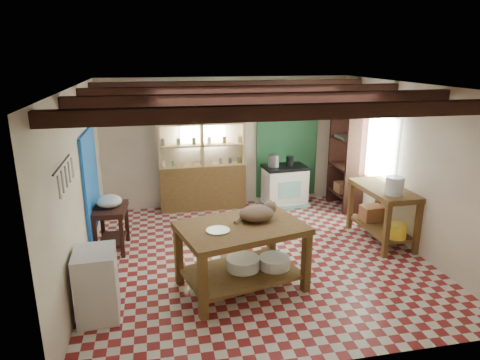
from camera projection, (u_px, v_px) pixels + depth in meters
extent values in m
cube|color=maroon|center=(256.00, 256.00, 6.68)|extent=(5.00, 5.00, 0.02)
cube|color=#4C4C52|center=(258.00, 86.00, 5.94)|extent=(5.00, 5.00, 0.02)
cube|color=beige|center=(228.00, 142.00, 8.65)|extent=(5.00, 0.04, 2.60)
cube|color=beige|center=(322.00, 248.00, 3.96)|extent=(5.00, 0.04, 2.60)
cube|color=beige|center=(79.00, 186.00, 5.82)|extent=(0.04, 5.00, 2.60)
cube|color=beige|center=(410.00, 167.00, 6.79)|extent=(0.04, 5.00, 2.60)
cube|color=#371B13|center=(258.00, 94.00, 5.97)|extent=(5.00, 3.80, 0.15)
cube|color=blue|center=(91.00, 181.00, 6.73)|extent=(0.04, 1.40, 1.60)
cube|color=#21542D|center=(287.00, 143.00, 8.88)|extent=(1.30, 0.04, 2.30)
cube|color=#B4C8B1|center=(203.00, 124.00, 8.42)|extent=(0.90, 0.02, 0.80)
cube|color=#B4C8B1|center=(377.00, 148.00, 7.69)|extent=(0.02, 1.30, 1.20)
cube|color=black|center=(63.00, 175.00, 4.57)|extent=(0.06, 0.90, 0.28)
cube|color=black|center=(295.00, 99.00, 8.22)|extent=(0.86, 0.12, 0.36)
cube|color=tan|center=(202.00, 155.00, 8.42)|extent=(1.70, 0.34, 2.20)
cube|color=#371B13|center=(346.00, 159.00, 8.52)|extent=(0.40, 0.86, 2.00)
cube|color=brown|center=(241.00, 256.00, 5.66)|extent=(1.79, 1.40, 0.90)
cube|color=white|center=(284.00, 186.00, 8.79)|extent=(0.90, 0.64, 0.84)
cube|color=#371B13|center=(112.00, 228.00, 6.78)|extent=(0.54, 0.75, 0.72)
cube|color=silver|center=(97.00, 284.00, 5.02)|extent=(0.49, 0.58, 0.85)
cube|color=brown|center=(382.00, 214.00, 7.10)|extent=(0.68, 1.31, 0.93)
ellipsoid|color=#88674F|center=(257.00, 213.00, 5.65)|extent=(0.58, 0.52, 0.21)
cylinder|color=#9C9BA2|center=(218.00, 231.00, 5.34)|extent=(0.36, 0.36, 0.02)
cylinder|color=silver|center=(243.00, 263.00, 5.76)|extent=(0.55, 0.55, 0.16)
cylinder|color=silver|center=(274.00, 262.00, 5.80)|extent=(0.51, 0.51, 0.15)
cylinder|color=#9C9BA2|center=(274.00, 161.00, 8.57)|extent=(0.23, 0.23, 0.25)
cylinder|color=black|center=(290.00, 161.00, 8.67)|extent=(0.16, 0.16, 0.19)
ellipsoid|color=silver|center=(109.00, 201.00, 6.65)|extent=(0.41, 0.41, 0.19)
cylinder|color=silver|center=(395.00, 186.00, 6.59)|extent=(0.29, 0.29, 0.28)
cube|color=#97613D|center=(372.00, 213.00, 7.40)|extent=(0.37, 0.30, 0.25)
cylinder|color=yellow|center=(396.00, 231.00, 6.70)|extent=(0.31, 0.31, 0.22)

